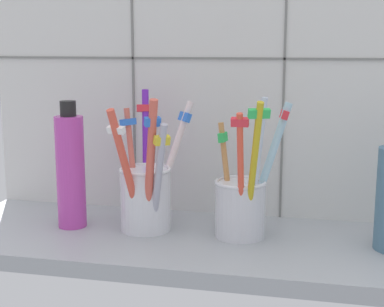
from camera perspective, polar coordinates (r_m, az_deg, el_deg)
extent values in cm
cube|color=#9EA3A8|center=(73.18, -0.29, -9.08)|extent=(64.00, 22.00, 2.00)
cube|color=silver|center=(80.60, 1.61, 8.40)|extent=(64.00, 2.00, 45.00)
cube|color=gray|center=(82.24, -5.93, 8.40)|extent=(0.30, 0.20, 45.00)
cube|color=gray|center=(78.18, 9.23, 8.19)|extent=(0.30, 0.20, 45.00)
cube|color=gray|center=(79.46, 1.46, 9.52)|extent=(64.00, 0.20, 0.30)
cylinder|color=silver|center=(74.72, -4.68, -4.64)|extent=(6.62, 6.62, 8.07)
torus|color=silver|center=(73.75, -4.73, -1.62)|extent=(6.79, 6.79, 0.50)
cylinder|color=white|center=(75.23, -2.21, -1.01)|extent=(6.08, 4.96, 16.50)
cube|color=blue|center=(75.07, -0.72, 3.68)|extent=(2.34, 2.63, 1.33)
cylinder|color=#E2523E|center=(70.32, -6.51, -1.93)|extent=(2.98, 6.95, 16.49)
cube|color=white|center=(67.71, -7.62, 2.37)|extent=(2.45, 1.58, 1.00)
cylinder|color=#AEAFC1|center=(70.14, -3.43, -2.66)|extent=(3.83, 4.72, 14.64)
cube|color=yellow|center=(67.75, -3.03, 1.34)|extent=(2.17, 2.01, 1.26)
cylinder|color=#DC5C4B|center=(69.92, -4.23, -1.50)|extent=(3.60, 4.73, 17.50)
cube|color=blue|center=(67.66, -3.99, 3.20)|extent=(2.16, 1.91, 1.22)
cylinder|color=purple|center=(77.22, -4.64, -0.21)|extent=(2.15, 4.60, 17.74)
cube|color=#E5333F|center=(77.49, -4.70, 4.55)|extent=(2.54, 1.67, 1.10)
cylinder|color=#D56353|center=(75.32, -5.98, -1.34)|extent=(2.72, 2.03, 15.52)
cube|color=blue|center=(74.84, -6.43, 3.16)|extent=(1.94, 2.35, 0.93)
cylinder|color=silver|center=(72.28, 4.84, -5.61)|extent=(6.36, 6.36, 7.02)
torus|color=silver|center=(71.37, 4.89, -2.91)|extent=(6.54, 6.54, 0.50)
cylinder|color=gold|center=(67.43, 6.10, -1.97)|extent=(3.01, 6.02, 17.56)
cube|color=green|center=(64.10, 6.75, 4.01)|extent=(2.64, 1.76, 1.18)
cylinder|color=silver|center=(70.26, 6.50, -1.43)|extent=(2.68, 1.85, 17.47)
cube|color=yellow|center=(68.76, 7.12, 4.05)|extent=(1.73, 2.31, 0.90)
cylinder|color=#C8884C|center=(72.30, 3.52, -2.41)|extent=(2.56, 1.12, 14.06)
cube|color=green|center=(71.48, 3.10, 1.64)|extent=(1.12, 1.93, 1.23)
cylinder|color=#A9D7EB|center=(71.35, 7.51, -1.58)|extent=(6.03, 2.42, 16.88)
cube|color=#E5333F|center=(70.56, 9.25, 3.87)|extent=(1.40, 2.16, 1.21)
cylinder|color=#F04D37|center=(67.82, 4.91, -2.47)|extent=(0.75, 4.59, 16.11)
cube|color=#E5333F|center=(64.97, 4.82, 3.16)|extent=(2.00, 1.07, 1.11)
cylinder|color=#C042AA|center=(76.70, -12.08, -1.83)|extent=(3.78, 3.78, 14.84)
cylinder|color=black|center=(75.33, -12.33, 4.42)|extent=(2.08, 2.08, 2.00)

